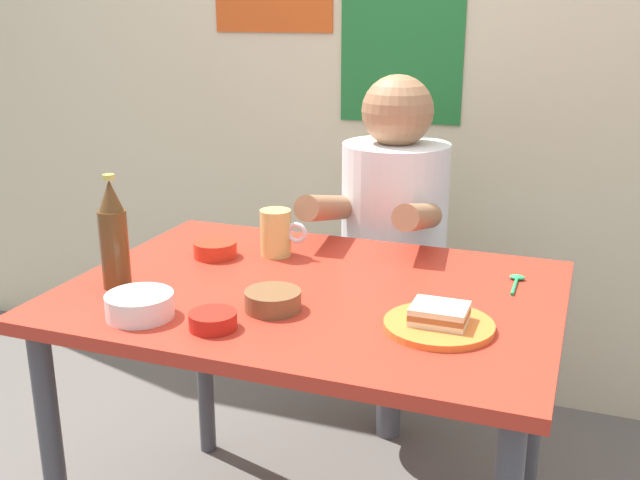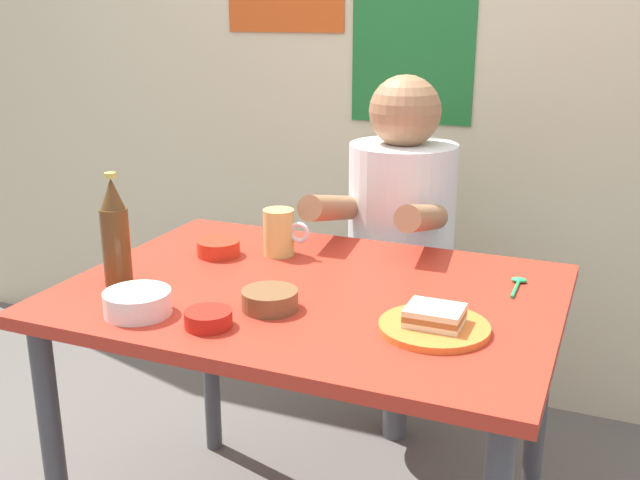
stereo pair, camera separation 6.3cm
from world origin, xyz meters
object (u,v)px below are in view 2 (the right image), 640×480
at_px(dining_table, 312,326).
at_px(plate_orange, 434,327).
at_px(sandwich, 435,316).
at_px(stool, 397,338).
at_px(beer_mug, 280,232).
at_px(beer_bottle, 115,235).
at_px(sambal_bowl_red, 208,318).
at_px(person_seated, 401,212).

xyz_separation_m(dining_table, plate_orange, (0.32, -0.12, 0.10)).
bearing_deg(sandwich, stool, 111.29).
relative_size(dining_table, sandwich, 10.00).
relative_size(sandwich, beer_mug, 0.87).
bearing_deg(dining_table, plate_orange, -20.97).
bearing_deg(beer_bottle, stool, 60.31).
distance_m(stool, sandwich, 0.91).
distance_m(beer_mug, sambal_bowl_red, 0.47).
xyz_separation_m(person_seated, beer_mug, (-0.19, -0.43, 0.03)).
bearing_deg(dining_table, sambal_bowl_red, -110.64).
relative_size(stool, sandwich, 4.09).
bearing_deg(sambal_bowl_red, plate_orange, 20.34).
bearing_deg(stool, sandwich, -68.71).
bearing_deg(sandwich, beer_bottle, -177.95).
bearing_deg(beer_bottle, sambal_bowl_red, -22.29).
height_order(stool, beer_mug, beer_mug).
relative_size(dining_table, beer_mug, 8.73).
relative_size(person_seated, beer_bottle, 2.75).
height_order(stool, sandwich, sandwich).
relative_size(beer_bottle, sambal_bowl_red, 2.73).
bearing_deg(beer_mug, beer_bottle, -126.63).
relative_size(plate_orange, beer_bottle, 0.84).
height_order(dining_table, stool, dining_table).
relative_size(stool, beer_bottle, 1.72).
bearing_deg(stool, plate_orange, -68.71).
distance_m(beer_bottle, sambal_bowl_red, 0.36).
height_order(dining_table, sandwich, sandwich).
relative_size(dining_table, plate_orange, 5.00).
bearing_deg(beer_mug, person_seated, 65.80).
relative_size(person_seated, sambal_bowl_red, 7.49).
bearing_deg(beer_mug, stool, 66.35).
bearing_deg(plate_orange, person_seated, 111.58).
distance_m(beer_mug, beer_bottle, 0.42).
relative_size(dining_table, person_seated, 1.53).
bearing_deg(person_seated, sandwich, -68.42).
height_order(beer_mug, beer_bottle, beer_bottle).
height_order(stool, person_seated, person_seated).
distance_m(dining_table, sambal_bowl_red, 0.32).
xyz_separation_m(stool, person_seated, (0.00, -0.01, 0.42)).
relative_size(plate_orange, sambal_bowl_red, 2.29).
bearing_deg(plate_orange, stool, 111.29).
distance_m(dining_table, beer_mug, 0.30).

